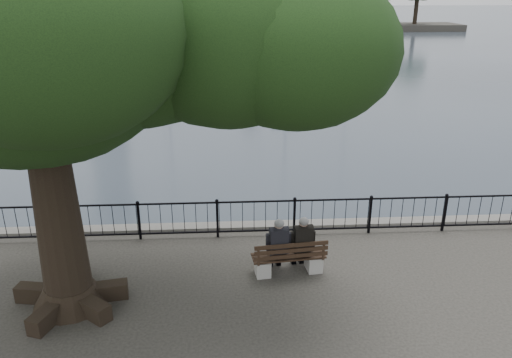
{
  "coord_description": "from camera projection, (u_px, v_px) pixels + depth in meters",
  "views": [
    {
      "loc": [
        -0.7,
        -9.17,
        6.11
      ],
      "look_at": [
        0.0,
        2.5,
        1.6
      ],
      "focal_mm": 35.0,
      "sensor_mm": 36.0,
      "label": 1
    }
  ],
  "objects": [
    {
      "name": "railing",
      "position": [
        256.0,
        216.0,
        12.91
      ],
      "size": [
        22.06,
        0.06,
        1.0
      ],
      "color": "black",
      "rests_on": "ground"
    },
    {
      "name": "sailboat_c",
      "position": [
        285.0,
        106.0,
        30.29
      ],
      "size": [
        2.19,
        5.89,
        11.75
      ],
      "color": "silver",
      "rests_on": "ground"
    },
    {
      "name": "person_right",
      "position": [
        301.0,
        245.0,
        11.31
      ],
      "size": [
        0.43,
        0.72,
        1.39
      ],
      "color": "black",
      "rests_on": "ground"
    },
    {
      "name": "sailboat_g",
      "position": [
        288.0,
        62.0,
        48.4
      ],
      "size": [
        1.82,
        4.78,
        8.27
      ],
      "color": "silver",
      "rests_on": "ground"
    },
    {
      "name": "sailboat_h",
      "position": [
        160.0,
        67.0,
        45.3
      ],
      "size": [
        3.09,
        4.92,
        10.42
      ],
      "color": "silver",
      "rests_on": "ground"
    },
    {
      "name": "sailboat_b",
      "position": [
        169.0,
        100.0,
        32.01
      ],
      "size": [
        2.49,
        5.66,
        11.97
      ],
      "color": "silver",
      "rests_on": "ground"
    },
    {
      "name": "lion_monument",
      "position": [
        249.0,
        31.0,
        56.88
      ],
      "size": [
        6.41,
        6.41,
        9.35
      ],
      "color": "#5A5856",
      "rests_on": "ground"
    },
    {
      "name": "sailboat_e",
      "position": [
        94.0,
        76.0,
        40.54
      ],
      "size": [
        3.12,
        6.12,
        11.99
      ],
      "color": "silver",
      "rests_on": "ground"
    },
    {
      "name": "sailboat_f",
      "position": [
        259.0,
        67.0,
        45.23
      ],
      "size": [
        1.32,
        4.61,
        8.61
      ],
      "color": "silver",
      "rests_on": "ground"
    },
    {
      "name": "tree",
      "position": [
        77.0,
        25.0,
        8.49
      ],
      "size": [
        10.26,
        7.16,
        8.38
      ],
      "color": "black",
      "rests_on": "ground"
    },
    {
      "name": "harbor",
      "position": [
        255.0,
        243.0,
        13.75
      ],
      "size": [
        260.0,
        260.0,
        1.2
      ],
      "color": "#5A5856",
      "rests_on": "ground"
    },
    {
      "name": "bench",
      "position": [
        289.0,
        261.0,
        11.3
      ],
      "size": [
        1.71,
        0.68,
        0.88
      ],
      "color": "gray",
      "rests_on": "ground"
    },
    {
      "name": "sailboat_d",
      "position": [
        346.0,
        90.0,
        35.21
      ],
      "size": [
        2.59,
        5.43,
        9.41
      ],
      "color": "silver",
      "rests_on": "ground"
    },
    {
      "name": "far_shore",
      "position": [
        378.0,
        6.0,
        85.1
      ],
      "size": [
        30.0,
        8.6,
        9.18
      ],
      "color": "#292723",
      "rests_on": "ground"
    },
    {
      "name": "person_left",
      "position": [
        277.0,
        247.0,
        11.23
      ],
      "size": [
        0.43,
        0.72,
        1.39
      ],
      "color": "black",
      "rests_on": "ground"
    }
  ]
}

